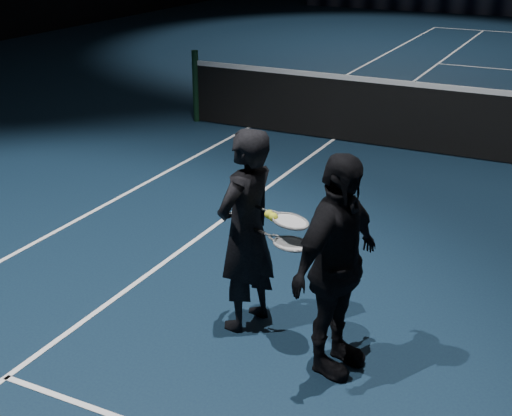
# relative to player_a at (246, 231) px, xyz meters

# --- Properties ---
(net_post_left) EXTENTS (0.10, 0.10, 1.10)m
(net_post_left) POSITION_rel_player_a_xyz_m (-3.45, 5.00, -0.25)
(net_post_left) COLOR black
(net_post_left) RESTS_ON floor
(player_a) EXTENTS (0.49, 0.65, 1.59)m
(player_a) POSITION_rel_player_a_xyz_m (0.00, 0.00, 0.00)
(player_a) COLOR black
(player_a) RESTS_ON floor
(player_b) EXTENTS (0.58, 0.99, 1.59)m
(player_b) POSITION_rel_player_a_xyz_m (0.81, -0.25, 0.00)
(player_b) COLOR black
(player_b) RESTS_ON floor
(racket_lower) EXTENTS (0.71, 0.41, 0.03)m
(racket_lower) POSITION_rel_player_a_xyz_m (0.43, -0.13, 0.04)
(racket_lower) COLOR black
(racket_lower) RESTS_ON player_a
(racket_upper) EXTENTS (0.71, 0.37, 0.10)m
(racket_upper) POSITION_rel_player_a_xyz_m (0.39, -0.08, 0.19)
(racket_upper) COLOR black
(racket_upper) RESTS_ON player_b
(tennis_balls) EXTENTS (0.12, 0.10, 0.12)m
(tennis_balls) POSITION_rel_player_a_xyz_m (0.25, -0.07, 0.21)
(tennis_balls) COLOR gold
(tennis_balls) RESTS_ON racket_upper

